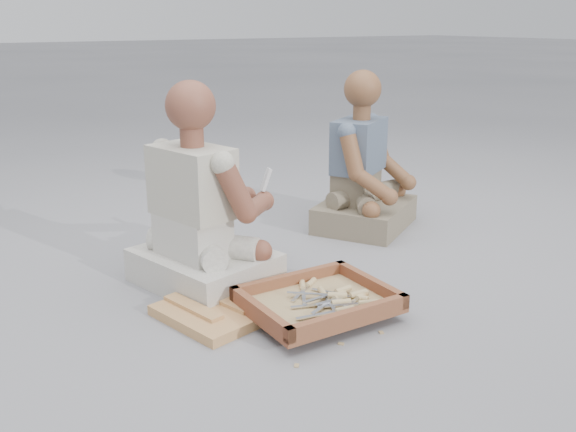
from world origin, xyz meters
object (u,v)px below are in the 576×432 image
carved_panel (239,302)px  companion (364,177)px  craftsman (202,218)px  tool_tray (318,302)px

carved_panel → companion: (1.00, 0.52, 0.25)m
carved_panel → craftsman: size_ratio=0.68×
craftsman → carved_panel: bearing=-11.6°
craftsman → companion: 1.05m
carved_panel → craftsman: craftsman is taller
tool_tray → companion: size_ratio=0.64×
tool_tray → craftsman: 0.59m
tool_tray → craftsman: (-0.21, 0.51, 0.22)m
craftsman → companion: size_ratio=1.03×
companion → tool_tray: bearing=11.7°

